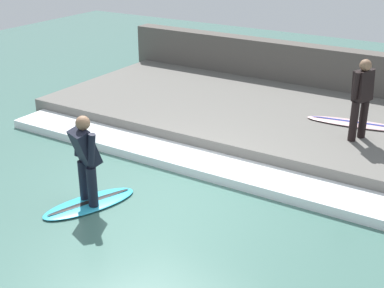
# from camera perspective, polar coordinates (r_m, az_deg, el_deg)

# --- Properties ---
(ground_plane) EXTENTS (28.00, 28.00, 0.00)m
(ground_plane) POSITION_cam_1_polar(r_m,az_deg,el_deg) (9.16, -2.16, -5.39)
(ground_plane) COLOR #426B60
(concrete_ledge) EXTENTS (4.40, 10.00, 0.38)m
(concrete_ledge) POSITION_cam_1_polar(r_m,az_deg,el_deg) (12.15, 7.94, 2.77)
(concrete_ledge) COLOR #66635E
(concrete_ledge) RESTS_ON ground_plane
(back_wall) EXTENTS (0.50, 10.50, 1.37)m
(back_wall) POSITION_cam_1_polar(r_m,az_deg,el_deg) (14.18, 12.21, 7.54)
(back_wall) COLOR #544F49
(back_wall) RESTS_ON ground_plane
(wave_foam_crest) EXTENTS (0.89, 9.50, 0.17)m
(wave_foam_crest) POSITION_cam_1_polar(r_m,az_deg,el_deg) (10.01, 1.59, -2.23)
(wave_foam_crest) COLOR white
(wave_foam_crest) RESTS_ON ground_plane
(surfboard_riding) EXTENTS (1.73, 1.13, 0.07)m
(surfboard_riding) POSITION_cam_1_polar(r_m,az_deg,el_deg) (8.98, -10.86, -6.23)
(surfboard_riding) COLOR #2DADD1
(surfboard_riding) RESTS_ON ground_plane
(surfer_riding) EXTENTS (0.52, 0.61, 1.50)m
(surfer_riding) POSITION_cam_1_polar(r_m,az_deg,el_deg) (8.60, -11.28, -1.21)
(surfer_riding) COLOR black
(surfer_riding) RESTS_ON surfboard_riding
(surfer_waiting_near) EXTENTS (0.51, 0.38, 1.58)m
(surfer_waiting_near) POSITION_cam_1_polar(r_m,az_deg,el_deg) (10.60, 17.65, 4.97)
(surfer_waiting_near) COLOR black
(surfer_waiting_near) RESTS_ON concrete_ledge
(surfboard_waiting_near) EXTENTS (0.74, 2.12, 0.07)m
(surfboard_waiting_near) POSITION_cam_1_polar(r_m,az_deg,el_deg) (11.60, 17.20, 2.08)
(surfboard_waiting_near) COLOR beige
(surfboard_waiting_near) RESTS_ON concrete_ledge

